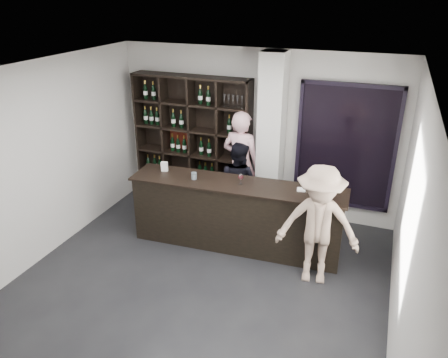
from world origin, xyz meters
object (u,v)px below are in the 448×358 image
at_px(customer, 318,226).
at_px(wine_shelf, 192,142).
at_px(taster_pink, 241,164).
at_px(tasting_counter, 236,215).
at_px(taster_black, 238,183).

bearing_deg(customer, wine_shelf, 140.08).
relative_size(wine_shelf, taster_pink, 1.25).
bearing_deg(wine_shelf, tasting_counter, -43.44).
relative_size(tasting_counter, taster_pink, 1.72).
bearing_deg(tasting_counter, taster_pink, 102.26).
height_order(tasting_counter, customer, customer).
bearing_deg(tasting_counter, customer, -21.38).
height_order(wine_shelf, taster_black, wine_shelf).
height_order(tasting_counter, taster_pink, taster_pink).
relative_size(tasting_counter, taster_black, 2.26).
bearing_deg(customer, taster_pink, 129.68).
xyz_separation_m(taster_pink, customer, (1.61, -1.49, -0.09)).
height_order(wine_shelf, taster_pink, wine_shelf).
xyz_separation_m(tasting_counter, taster_black, (-0.24, 0.76, 0.19)).
xyz_separation_m(taster_black, customer, (1.56, -1.19, 0.13)).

